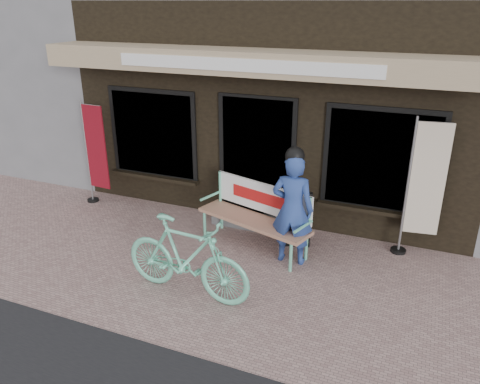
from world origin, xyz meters
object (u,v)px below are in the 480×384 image
at_px(person, 293,207).
at_px(nobori_cream, 423,187).
at_px(menu_stand, 296,219).
at_px(nobori_red, 95,152).
at_px(bench, 257,211).
at_px(bicycle, 186,257).

relative_size(person, nobori_cream, 0.83).
bearing_deg(person, nobori_cream, 25.11).
xyz_separation_m(nobori_cream, menu_stand, (-1.74, -0.44, -0.63)).
xyz_separation_m(nobori_red, menu_stand, (3.92, -0.23, -0.55)).
height_order(bench, nobori_red, nobori_red).
bearing_deg(person, nobori_red, 167.10).
bearing_deg(bicycle, bench, -9.60).
distance_m(person, nobori_red, 4.03).
height_order(bicycle, menu_stand, bicycle).
bearing_deg(nobori_cream, menu_stand, -173.68).
distance_m(bench, nobori_cream, 2.45).
bearing_deg(nobori_red, nobori_cream, 6.02).
distance_m(person, bicycle, 1.71).
bearing_deg(menu_stand, person, -100.59).
xyz_separation_m(person, menu_stand, (-0.05, 0.46, -0.40)).
bearing_deg(menu_stand, nobori_red, 159.28).
distance_m(bicycle, nobori_cream, 3.55).
bearing_deg(person, bench, 155.49).
relative_size(bicycle, nobori_red, 0.93).
height_order(nobori_cream, menu_stand, nobori_cream).
xyz_separation_m(person, nobori_red, (-3.97, 0.69, 0.14)).
bearing_deg(bench, bicycle, -86.77).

